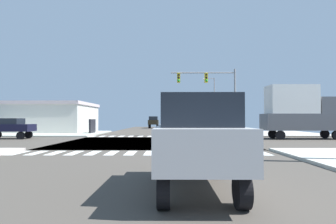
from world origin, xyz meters
TOP-DOWN VIEW (x-y plane):
  - ground at (0.00, 0.00)m, footprint 90.00×90.00m
  - sidewalk_corner_ne at (13.00, 12.00)m, footprint 12.00×12.00m
  - sidewalk_corner_nw at (-13.00, 12.00)m, footprint 12.00×12.00m
  - crosswalk_near at (-0.25, -7.30)m, footprint 13.50×2.00m
  - crosswalk_far at (-0.25, 7.30)m, footprint 13.50×2.00m
  - traffic_signal_mast at (5.66, 7.75)m, footprint 6.90×0.55m
  - street_lamp at (7.39, 18.01)m, footprint 1.78×0.32m
  - bank_building at (-16.69, 15.80)m, footprint 16.02×10.12m
  - suv_farside_2 at (2.00, -15.11)m, footprint 1.96×4.60m
  - suv_crossing_3 at (-2.00, 34.76)m, footprint 1.96×4.60m
  - box_truck_leading_1 at (13.20, 3.50)m, footprint 7.20×2.40m
  - sedan_trailing_2 at (-13.41, 3.50)m, footprint 4.30×1.80m

SIDE VIEW (x-z plane):
  - ground at x=0.00m, z-range -0.05..0.00m
  - crosswalk_near at x=-0.25m, z-range 0.00..0.01m
  - crosswalk_far at x=-0.25m, z-range 0.00..0.01m
  - sidewalk_corner_ne at x=13.00m, z-range 0.00..0.14m
  - sidewalk_corner_nw at x=-13.00m, z-range 0.00..0.14m
  - sedan_trailing_2 at x=-13.41m, z-range 0.18..2.06m
  - suv_farside_2 at x=2.00m, z-range 0.22..2.56m
  - suv_crossing_3 at x=-2.00m, z-range 0.22..2.56m
  - bank_building at x=-16.69m, z-range 0.01..4.00m
  - box_truck_leading_1 at x=13.20m, z-range 0.14..4.99m
  - street_lamp at x=7.39m, z-range 0.78..8.47m
  - traffic_signal_mast at x=5.66m, z-range 1.71..8.85m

